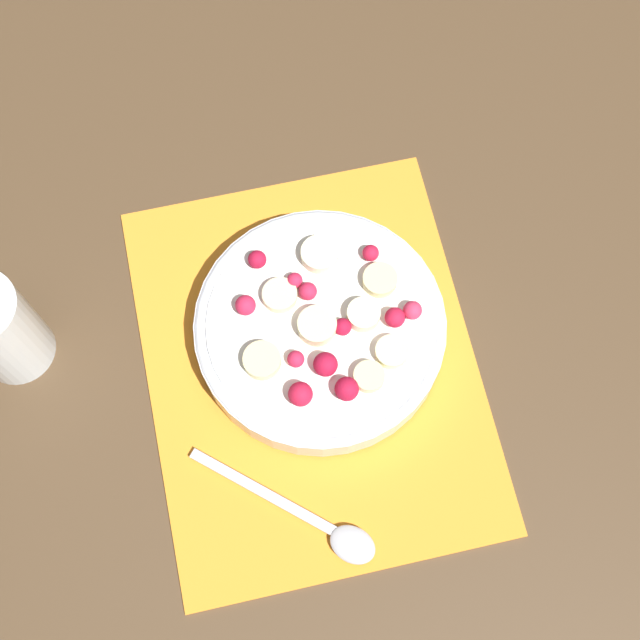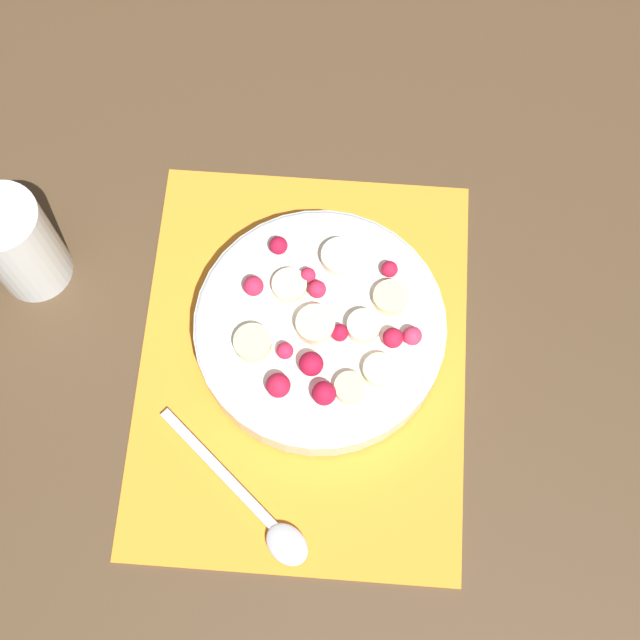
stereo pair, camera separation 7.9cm
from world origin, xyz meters
TOP-DOWN VIEW (x-y plane):
  - ground_plane at (0.00, 0.00)m, footprint 3.00×3.00m
  - placemat at (0.00, 0.00)m, footprint 0.38×0.30m
  - fruit_bowl at (-0.03, 0.01)m, footprint 0.23×0.23m
  - spoon at (0.15, -0.02)m, footprint 0.14×0.15m
  - drinking_glass at (-0.08, -0.26)m, footprint 0.07×0.07m

SIDE VIEW (x-z plane):
  - ground_plane at x=0.00m, z-range 0.00..0.00m
  - placemat at x=0.00m, z-range 0.00..0.01m
  - spoon at x=0.15m, z-range 0.01..0.01m
  - fruit_bowl at x=-0.03m, z-range 0.00..0.06m
  - drinking_glass at x=-0.08m, z-range 0.00..0.12m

